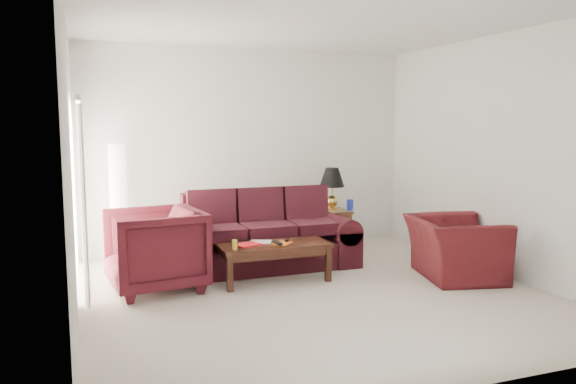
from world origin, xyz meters
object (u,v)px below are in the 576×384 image
Objects in this scene: armchair_left at (155,250)px; armchair_right at (455,248)px; coffee_table at (273,261)px; sofa at (265,231)px; end_table at (330,229)px; floor_lamp at (119,203)px.

armchair_right is at bearing 71.63° from armchair_left.
armchair_left is 3.62m from armchair_right.
armchair_left is 1.41m from coffee_table.
sofa is 2.41m from armchair_right.
coffee_table is (-2.15, 0.66, -0.14)m from armchair_right.
armchair_right is (0.74, -2.07, 0.08)m from end_table.
sofa is 2.03m from floor_lamp.
end_table is 0.44× the size of coffee_table.
floor_lamp is 1.45× the size of armchair_right.
end_table is at bearing -2.00° from floor_lamp.
end_table is 2.20m from armchair_right.
armchair_left is at bearing -78.28° from floor_lamp.
sofa reaches higher than coffee_table.
floor_lamp is at bearing 178.00° from end_table.
end_table is 0.51× the size of armchair_right.
sofa is at bearing 71.95° from armchair_right.
end_table is 2.00m from coffee_table.
floor_lamp is at bearing 73.77° from armchair_right.
sofa is at bearing 102.45° from armchair_left.
coffee_table is at bearing 86.38° from armchair_right.
floor_lamp is 1.50m from armchair_left.
sofa is 4.12× the size of end_table.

